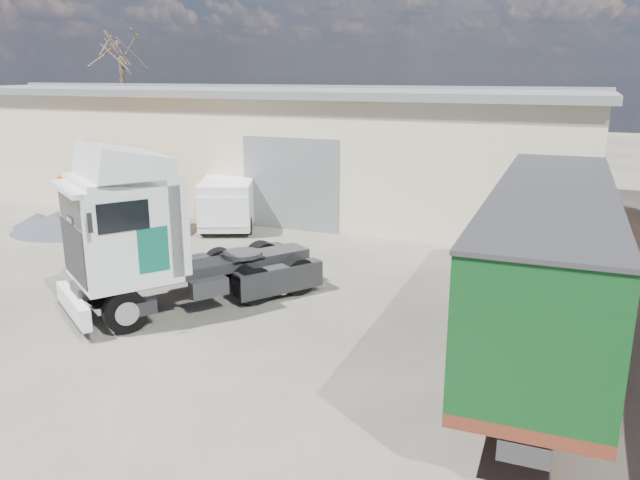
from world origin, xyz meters
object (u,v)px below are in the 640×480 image
at_px(bare_tree, 120,39).
at_px(box_trailer, 549,253).
at_px(panel_van, 229,201).
at_px(orange_skip, 116,207).
at_px(tractor_unit, 155,241).

bearing_deg(bare_tree, box_trailer, -34.64).
xyz_separation_m(box_trailer, panel_van, (-12.40, 7.49, -1.25)).
relative_size(bare_tree, box_trailer, 0.86).
relative_size(box_trailer, orange_skip, 2.68).
distance_m(box_trailer, orange_skip, 16.66).
height_order(tractor_unit, orange_skip, tractor_unit).
bearing_deg(box_trailer, bare_tree, 144.32).
bearing_deg(orange_skip, tractor_unit, -59.41).
distance_m(tractor_unit, panel_van, 9.25).
height_order(bare_tree, tractor_unit, bare_tree).
height_order(box_trailer, panel_van, box_trailer).
height_order(bare_tree, orange_skip, bare_tree).
relative_size(bare_tree, tractor_unit, 1.43).
bearing_deg(box_trailer, tractor_unit, -173.66).
relative_size(tractor_unit, box_trailer, 0.60).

